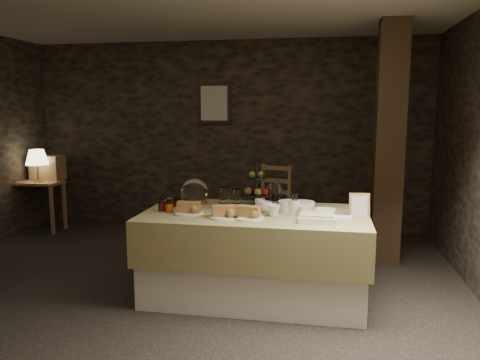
% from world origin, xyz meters
% --- Properties ---
extents(ground_plane, '(5.50, 5.00, 0.01)m').
position_xyz_m(ground_plane, '(0.00, 0.00, 0.00)').
color(ground_plane, black).
rests_on(ground_plane, ground).
extents(room_shell, '(5.52, 5.02, 2.60)m').
position_xyz_m(room_shell, '(0.00, 0.00, 1.56)').
color(room_shell, black).
rests_on(room_shell, ground).
extents(buffet_table, '(1.96, 1.04, 0.78)m').
position_xyz_m(buffet_table, '(0.78, 0.10, 0.45)').
color(buffet_table, white).
rests_on(buffet_table, ground_plane).
extents(console_table, '(0.64, 0.37, 0.69)m').
position_xyz_m(console_table, '(-2.50, 1.83, 0.56)').
color(console_table, olive).
rests_on(console_table, ground_plane).
extents(table_lamp, '(0.30, 0.30, 0.44)m').
position_xyz_m(table_lamp, '(-2.45, 1.78, 1.02)').
color(table_lamp, tan).
rests_on(table_lamp, console_table).
extents(wine_rack, '(0.42, 0.26, 0.34)m').
position_xyz_m(wine_rack, '(-2.45, 2.01, 0.86)').
color(wine_rack, olive).
rests_on(wine_rack, console_table).
extents(chair, '(0.55, 0.54, 0.74)m').
position_xyz_m(chair, '(0.69, 2.09, 0.42)').
color(chair, olive).
rests_on(chair, ground_plane).
extents(timber_column, '(0.30, 0.30, 2.60)m').
position_xyz_m(timber_column, '(2.05, 1.34, 1.30)').
color(timber_column, '#2D2316').
rests_on(timber_column, ground_plane).
extents(framed_picture, '(0.45, 0.04, 0.55)m').
position_xyz_m(framed_picture, '(-0.15, 2.47, 1.75)').
color(framed_picture, '#2C2318').
rests_on(framed_picture, room_shell).
extents(plate_stack_a, '(0.19, 0.19, 0.10)m').
position_xyz_m(plate_stack_a, '(1.07, 0.17, 0.83)').
color(plate_stack_a, white).
rests_on(plate_stack_a, buffet_table).
extents(plate_stack_b, '(0.20, 0.20, 0.08)m').
position_xyz_m(plate_stack_b, '(1.19, 0.23, 0.82)').
color(plate_stack_b, white).
rests_on(plate_stack_b, buffet_table).
extents(cutlery_holder, '(0.10, 0.10, 0.12)m').
position_xyz_m(cutlery_holder, '(1.12, 0.10, 0.84)').
color(cutlery_holder, white).
rests_on(cutlery_holder, buffet_table).
extents(cup_a, '(0.13, 0.13, 0.09)m').
position_xyz_m(cup_a, '(0.87, 0.12, 0.82)').
color(cup_a, white).
rests_on(cup_a, buffet_table).
extents(cup_b, '(0.11, 0.11, 0.10)m').
position_xyz_m(cup_b, '(0.95, -0.02, 0.83)').
color(cup_b, white).
rests_on(cup_b, buffet_table).
extents(mug_c, '(0.09, 0.09, 0.09)m').
position_xyz_m(mug_c, '(0.80, 0.22, 0.82)').
color(mug_c, white).
rests_on(mug_c, buffet_table).
extents(mug_d, '(0.08, 0.08, 0.09)m').
position_xyz_m(mug_d, '(1.20, 0.03, 0.82)').
color(mug_d, white).
rests_on(mug_d, buffet_table).
extents(bowl, '(0.22, 0.22, 0.05)m').
position_xyz_m(bowl, '(1.39, 0.12, 0.80)').
color(bowl, white).
rests_on(bowl, buffet_table).
extents(cake_dome, '(0.26, 0.26, 0.26)m').
position_xyz_m(cake_dome, '(0.16, 0.34, 0.88)').
color(cake_dome, olive).
rests_on(cake_dome, buffet_table).
extents(fruit_stand, '(0.26, 0.26, 0.36)m').
position_xyz_m(fruit_stand, '(0.75, 0.43, 0.92)').
color(fruit_stand, black).
rests_on(fruit_stand, buffet_table).
extents(bread_platter_left, '(0.26, 0.26, 0.11)m').
position_xyz_m(bread_platter_left, '(0.22, -0.05, 0.82)').
color(bread_platter_left, white).
rests_on(bread_platter_left, buffet_table).
extents(bread_platter_center, '(0.26, 0.26, 0.11)m').
position_xyz_m(bread_platter_center, '(0.55, -0.15, 0.82)').
color(bread_platter_center, white).
rests_on(bread_platter_center, buffet_table).
extents(bread_platter_right, '(0.26, 0.26, 0.11)m').
position_xyz_m(bread_platter_right, '(0.75, -0.13, 0.82)').
color(bread_platter_right, white).
rests_on(bread_platter_right, buffet_table).
extents(jam_jars, '(0.18, 0.32, 0.07)m').
position_xyz_m(jam_jars, '(0.01, 0.10, 0.81)').
color(jam_jars, '#5D0E0F').
rests_on(jam_jars, buffet_table).
extents(tart_dish, '(0.30, 0.22, 0.07)m').
position_xyz_m(tart_dish, '(1.32, -0.16, 0.81)').
color(tart_dish, white).
rests_on(tart_dish, buffet_table).
extents(square_dish, '(0.14, 0.14, 0.04)m').
position_xyz_m(square_dish, '(1.53, -0.13, 0.80)').
color(square_dish, white).
rests_on(square_dish, buffet_table).
extents(menu_frame, '(0.17, 0.08, 0.22)m').
position_xyz_m(menu_frame, '(1.67, 0.10, 0.87)').
color(menu_frame, olive).
rests_on(menu_frame, buffet_table).
extents(storage_jar_a, '(0.10, 0.10, 0.16)m').
position_xyz_m(storage_jar_a, '(0.43, 0.41, 0.86)').
color(storage_jar_a, white).
rests_on(storage_jar_a, buffet_table).
extents(storage_jar_b, '(0.09, 0.09, 0.14)m').
position_xyz_m(storage_jar_b, '(0.54, 0.45, 0.85)').
color(storage_jar_b, white).
rests_on(storage_jar_b, buffet_table).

